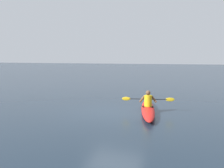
{
  "coord_description": "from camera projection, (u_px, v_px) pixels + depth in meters",
  "views": [
    {
      "loc": [
        -3.65,
        10.65,
        2.49
      ],
      "look_at": [
        -0.54,
        1.82,
        1.5
      ],
      "focal_mm": 40.93,
      "sensor_mm": 36.0,
      "label": 1
    }
  ],
  "objects": [
    {
      "name": "ground_plane",
      "position": [
        114.0,
        113.0,
        11.46
      ],
      "size": [
        160.0,
        160.0,
        0.0
      ],
      "primitive_type": "plane",
      "color": "#1E2D3D"
    },
    {
      "name": "kayaker",
      "position": [
        148.0,
        100.0,
        11.41
      ],
      "size": [
        2.32,
        0.65,
        0.71
      ],
      "color": "yellow",
      "rests_on": "kayak"
    },
    {
      "name": "kayak",
      "position": [
        148.0,
        109.0,
        11.49
      ],
      "size": [
        1.6,
        4.71,
        0.29
      ],
      "color": "red",
      "rests_on": "ground"
    }
  ]
}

